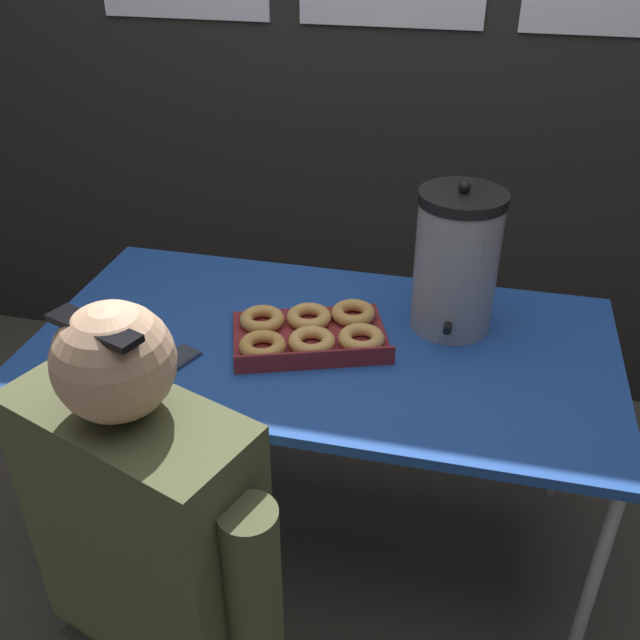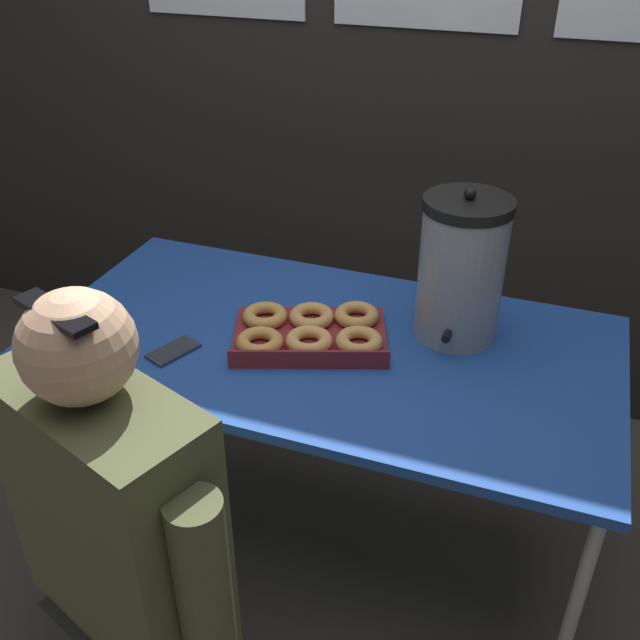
# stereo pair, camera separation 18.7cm
# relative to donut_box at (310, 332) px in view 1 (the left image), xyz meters

# --- Properties ---
(ground_plane) EXTENTS (12.00, 12.00, 0.00)m
(ground_plane) POSITION_rel_donut_box_xyz_m (0.04, 0.01, -0.77)
(ground_plane) COLOR #4C473F
(back_wall) EXTENTS (6.00, 0.11, 2.53)m
(back_wall) POSITION_rel_donut_box_xyz_m (0.04, 1.02, 0.50)
(back_wall) COLOR #282623
(back_wall) RESTS_ON ground
(folding_table) EXTENTS (1.53, 0.80, 0.75)m
(folding_table) POSITION_rel_donut_box_xyz_m (0.04, 0.01, -0.07)
(folding_table) COLOR #1E479E
(folding_table) RESTS_ON ground
(donut_box) EXTENTS (0.47, 0.40, 0.05)m
(donut_box) POSITION_rel_donut_box_xyz_m (0.00, 0.00, 0.00)
(donut_box) COLOR maroon
(donut_box) RESTS_ON folding_table
(coffee_urn) EXTENTS (0.23, 0.26, 0.41)m
(coffee_urn) POSITION_rel_donut_box_xyz_m (0.35, 0.16, 0.17)
(coffee_urn) COLOR #939399
(coffee_urn) RESTS_ON folding_table
(cell_phone) EXTENTS (0.11, 0.15, 0.01)m
(cell_phone) POSITION_rel_donut_box_xyz_m (-0.31, -0.18, -0.02)
(cell_phone) COLOR #2D334C
(cell_phone) RESTS_ON folding_table
(person_seated) EXTENTS (0.59, 0.36, 1.23)m
(person_seated) POSITION_rel_donut_box_xyz_m (-0.15, -0.69, -0.20)
(person_seated) COLOR #33332D
(person_seated) RESTS_ON ground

